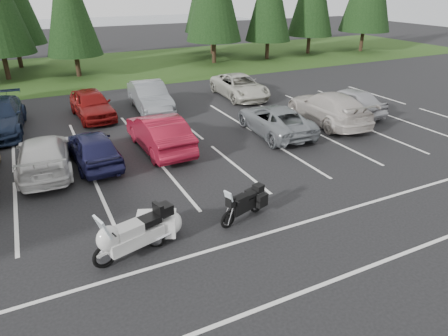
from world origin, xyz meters
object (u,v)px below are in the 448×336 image
(car_near_5, at_px, (159,133))
(car_far_2, at_px, (92,104))
(touring_motorcycle, at_px, (134,230))
(cargo_trailer, at_px, (157,226))
(car_near_4, at_px, (93,148))
(car_near_8, at_px, (348,101))
(car_near_6, at_px, (275,120))
(car_far_3, at_px, (150,97))
(adventure_motorcycle, at_px, (243,202))
(car_near_3, at_px, (44,155))
(car_far_4, at_px, (240,86))
(car_near_7, at_px, (328,108))

(car_near_5, bearing_deg, car_far_2, -74.56)
(touring_motorcycle, height_order, cargo_trailer, touring_motorcycle)
(car_far_2, bearing_deg, car_near_4, -102.75)
(car_near_8, bearing_deg, car_near_5, -3.60)
(car_near_6, height_order, car_far_3, car_far_3)
(car_near_8, bearing_deg, adventure_motorcycle, 28.10)
(car_near_3, xyz_separation_m, car_near_8, (15.85, 0.57, 0.05))
(car_far_2, xyz_separation_m, car_far_4, (9.24, 0.21, -0.06))
(car_far_3, height_order, cargo_trailer, car_far_3)
(car_far_4, bearing_deg, car_near_3, -149.60)
(cargo_trailer, bearing_deg, car_near_7, 51.62)
(car_near_8, distance_m, car_far_3, 11.21)
(car_near_6, xyz_separation_m, touring_motorcycle, (-8.65, -6.45, 0.07))
(car_near_3, bearing_deg, car_far_3, -130.53)
(car_near_5, bearing_deg, touring_motorcycle, 65.38)
(car_near_4, bearing_deg, car_near_8, 179.72)
(adventure_motorcycle, bearing_deg, car_far_3, 68.20)
(car_far_3, height_order, touring_motorcycle, car_far_3)
(car_near_8, distance_m, touring_motorcycle, 15.85)
(car_near_5, height_order, car_near_7, car_near_7)
(car_near_5, height_order, car_far_3, car_far_3)
(car_near_6, bearing_deg, cargo_trailer, 41.34)
(cargo_trailer, bearing_deg, car_near_6, 60.19)
(car_far_4, bearing_deg, car_near_8, -54.89)
(car_near_8, relative_size, car_far_2, 0.98)
(car_near_8, bearing_deg, car_near_6, 3.30)
(car_near_7, bearing_deg, cargo_trailer, 33.49)
(car_near_7, height_order, car_far_3, car_far_3)
(car_far_3, distance_m, cargo_trailer, 12.88)
(cargo_trailer, relative_size, adventure_motorcycle, 0.79)
(car_near_6, xyz_separation_m, adventure_motorcycle, (-5.20, -6.25, -0.06))
(car_near_4, xyz_separation_m, car_near_6, (8.59, -0.16, -0.02))
(car_near_8, height_order, touring_motorcycle, touring_motorcycle)
(car_near_4, distance_m, car_far_4, 12.17)
(car_near_3, bearing_deg, cargo_trailer, 116.42)
(car_far_3, bearing_deg, car_near_4, -121.10)
(car_near_4, distance_m, car_near_7, 11.98)
(car_far_3, xyz_separation_m, car_far_4, (6.01, 0.32, -0.10))
(touring_motorcycle, distance_m, cargo_trailer, 0.96)
(car_far_4, distance_m, touring_motorcycle, 16.72)
(car_near_6, bearing_deg, car_near_8, -166.80)
(car_near_7, xyz_separation_m, car_far_3, (-7.74, 6.22, 0.00))
(car_near_5, bearing_deg, car_far_3, -104.63)
(car_near_3, relative_size, car_near_6, 0.97)
(car_near_5, relative_size, adventure_motorcycle, 2.32)
(touring_motorcycle, bearing_deg, car_near_6, 21.56)
(car_far_4, bearing_deg, adventure_motorcycle, -115.48)
(car_near_5, distance_m, car_near_7, 9.11)
(car_near_6, relative_size, adventure_motorcycle, 2.39)
(car_near_4, distance_m, car_near_8, 14.02)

